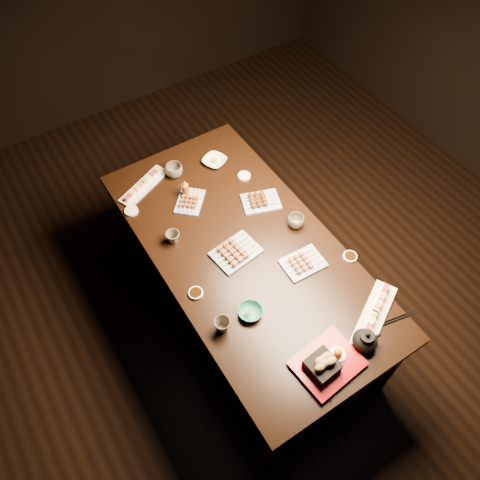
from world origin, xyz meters
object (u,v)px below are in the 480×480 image
at_px(teacup_near_left, 222,325).
at_px(teapot, 365,339).
at_px(sushi_platter_near, 375,313).
at_px(condiment_bottle, 185,189).
at_px(edamame_bowl_cream, 215,161).
at_px(teacup_mid_right, 296,221).
at_px(sushi_platter_far, 144,184).
at_px(yakitori_plate_center, 236,250).
at_px(yakitori_plate_right, 303,261).
at_px(teacup_far_left, 173,237).
at_px(teacup_far_right, 174,171).
at_px(dining_table, 245,284).
at_px(yakitori_plate_left, 190,199).
at_px(tempura_tray, 329,360).
at_px(edamame_bowl_green, 250,312).

xyz_separation_m(teacup_near_left, teapot, (0.51, -0.42, 0.02)).
distance_m(sushi_platter_near, condiment_bottle, 1.22).
distance_m(edamame_bowl_cream, teacup_mid_right, 0.67).
relative_size(sushi_platter_far, yakitori_plate_center, 1.42).
distance_m(yakitori_plate_right, teacup_near_left, 0.55).
bearing_deg(sushi_platter_near, condiment_bottle, 80.41).
bearing_deg(teacup_far_left, yakitori_plate_right, -44.59).
bearing_deg(edamame_bowl_cream, teapot, -90.95).
relative_size(teacup_near_left, teacup_far_left, 1.07).
bearing_deg(teapot, teacup_far_right, 114.54).
distance_m(dining_table, yakitori_plate_left, 0.60).
bearing_deg(dining_table, teacup_far_right, 89.72).
relative_size(teacup_near_left, teacup_far_right, 0.79).
height_order(sushi_platter_near, yakitori_plate_left, yakitori_plate_left).
bearing_deg(dining_table, edamame_bowl_cream, 67.72).
bearing_deg(yakitori_plate_right, teacup_far_left, 138.30).
height_order(teacup_far_left, teapot, teapot).
bearing_deg(tempura_tray, yakitori_plate_right, 59.02).
bearing_deg(condiment_bottle, edamame_bowl_green, -97.14).
bearing_deg(teapot, yakitori_plate_right, 101.51).
bearing_deg(teacup_near_left, dining_table, 44.12).
height_order(dining_table, edamame_bowl_cream, edamame_bowl_cream).
height_order(edamame_bowl_green, tempura_tray, tempura_tray).
xyz_separation_m(teacup_far_right, condiment_bottle, (-0.02, -0.18, 0.02)).
relative_size(sushi_platter_far, teacup_mid_right, 3.78).
bearing_deg(teacup_far_left, edamame_bowl_green, -79.49).
distance_m(sushi_platter_far, edamame_bowl_green, 1.03).
bearing_deg(sushi_platter_far, edamame_bowl_cream, 149.16).
relative_size(yakitori_plate_center, teacup_mid_right, 2.66).
xyz_separation_m(sushi_platter_near, teacup_mid_right, (0.01, 0.65, 0.01)).
bearing_deg(tempura_tray, teacup_mid_right, 58.44).
bearing_deg(teacup_far_right, teacup_near_left, -105.41).
relative_size(teacup_far_right, condiment_bottle, 0.81).
height_order(yakitori_plate_left, teacup_far_right, teacup_far_right).
distance_m(dining_table, teacup_far_right, 0.79).
relative_size(tempura_tray, condiment_bottle, 2.34).
relative_size(sushi_platter_far, edamame_bowl_green, 2.90).
bearing_deg(teacup_far_left, sushi_platter_far, 85.12).
relative_size(yakitori_plate_left, teacup_far_right, 1.92).
height_order(edamame_bowl_green, condiment_bottle, condiment_bottle).
distance_m(yakitori_plate_left, teacup_far_left, 0.28).
xyz_separation_m(yakitori_plate_left, tempura_tray, (0.05, -1.18, 0.03)).
relative_size(sushi_platter_near, yakitori_plate_center, 1.60).
distance_m(sushi_platter_near, edamame_bowl_green, 0.60).
bearing_deg(yakitori_plate_left, dining_table, -125.77).
bearing_deg(teapot, yakitori_plate_left, 117.52).
height_order(teacup_far_left, condiment_bottle, condiment_bottle).
relative_size(tempura_tray, teacup_far_left, 3.94).
distance_m(yakitori_plate_right, tempura_tray, 0.55).
distance_m(dining_table, condiment_bottle, 0.67).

